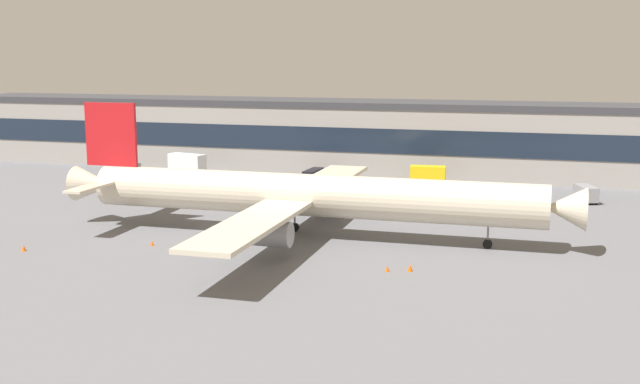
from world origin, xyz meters
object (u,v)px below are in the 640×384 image
at_px(baggage_tug, 132,166).
at_px(stair_truck, 427,175).
at_px(pushback_tractor, 479,189).
at_px(traffic_cone_0, 24,248).
at_px(traffic_cone_1, 410,268).
at_px(traffic_cone_2, 387,269).
at_px(airliner, 303,195).
at_px(belt_loader, 313,174).
at_px(catering_truck, 187,164).
at_px(traffic_cone_3, 152,243).
at_px(crew_van, 586,193).

distance_m(baggage_tug, stair_truck, 57.48).
relative_size(pushback_tractor, traffic_cone_0, 7.70).
height_order(baggage_tug, traffic_cone_1, baggage_tug).
bearing_deg(traffic_cone_0, traffic_cone_2, 5.17).
xyz_separation_m(stair_truck, traffic_cone_0, (-37.55, -57.74, -1.62)).
bearing_deg(baggage_tug, airliner, -40.64).
relative_size(belt_loader, traffic_cone_0, 9.13).
height_order(catering_truck, traffic_cone_2, catering_truck).
relative_size(airliner, traffic_cone_0, 92.31).
xyz_separation_m(catering_truck, traffic_cone_1, (51.59, -51.83, -1.92)).
bearing_deg(traffic_cone_0, traffic_cone_3, 27.26).
xyz_separation_m(traffic_cone_0, traffic_cone_1, (44.18, 4.54, 0.02)).
bearing_deg(airliner, crew_van, 44.74).
height_order(belt_loader, traffic_cone_1, belt_loader).
relative_size(traffic_cone_1, traffic_cone_3, 1.29).
relative_size(airliner, traffic_cone_3, 113.82).
relative_size(crew_van, traffic_cone_3, 9.82).
xyz_separation_m(belt_loader, traffic_cone_2, (25.19, -54.93, -0.85)).
relative_size(catering_truck, traffic_cone_2, 12.65).
relative_size(airliner, crew_van, 11.59).
bearing_deg(stair_truck, crew_van, -16.00).
distance_m(airliner, traffic_cone_0, 33.30).
xyz_separation_m(traffic_cone_0, traffic_cone_2, (41.90, 3.79, -0.05)).
height_order(airliner, stair_truck, airliner).
distance_m(catering_truck, traffic_cone_3, 53.75).
bearing_deg(traffic_cone_0, airliner, 29.52).
height_order(airliner, pushback_tractor, airliner).
distance_m(baggage_tug, traffic_cone_2, 82.17).
relative_size(crew_van, stair_truck, 0.91).
bearing_deg(crew_van, baggage_tug, 174.83).
height_order(crew_van, stair_truck, stair_truck).
xyz_separation_m(stair_truck, traffic_cone_3, (-24.68, -51.11, -1.69)).
relative_size(baggage_tug, traffic_cone_2, 6.85).
xyz_separation_m(pushback_tractor, belt_loader, (-30.23, 6.90, 0.10)).
bearing_deg(stair_truck, traffic_cone_1, -82.90).
distance_m(pushback_tractor, belt_loader, 31.01).
bearing_deg(traffic_cone_1, airliner, 143.02).
xyz_separation_m(crew_van, traffic_cone_2, (-21.24, -46.61, -1.16)).
bearing_deg(traffic_cone_2, pushback_tractor, 84.01).
xyz_separation_m(traffic_cone_2, traffic_cone_3, (-29.03, 2.84, -0.01)).
relative_size(traffic_cone_0, traffic_cone_3, 1.23).
xyz_separation_m(baggage_tug, catering_truck, (12.51, -1.54, 1.21)).
xyz_separation_m(airliner, pushback_tractor, (18.28, 35.59, -4.21)).
xyz_separation_m(belt_loader, crew_van, (46.43, -8.32, 0.31)).
height_order(baggage_tug, pushback_tractor, baggage_tug).
bearing_deg(airliner, traffic_cone_3, -148.71).
relative_size(airliner, traffic_cone_1, 88.07).
relative_size(baggage_tug, traffic_cone_1, 5.55).
height_order(catering_truck, traffic_cone_1, catering_truck).
bearing_deg(airliner, stair_truck, 77.90).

